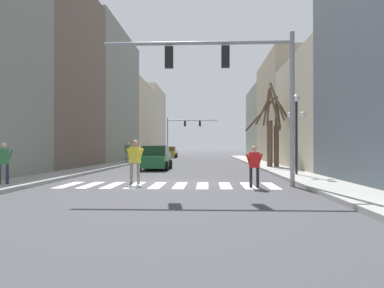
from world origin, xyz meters
name	(u,v)px	position (x,y,z in m)	size (l,w,h in m)	color
ground_plane	(171,183)	(0.00, 0.00, 0.00)	(240.00, 240.00, 0.00)	#424247
sidewalk_left	(29,181)	(-6.11, 0.00, 0.07)	(2.01, 90.00, 0.15)	#9E9E99
sidewalk_right	(318,182)	(6.11, 0.00, 0.07)	(2.01, 90.00, 0.15)	#9E9E99
building_row_left	(107,108)	(-10.12, 27.13, 6.10)	(6.00, 66.27, 13.63)	gray
building_row_right	(309,108)	(10.12, 16.29, 4.86)	(6.00, 45.69, 11.38)	#515B66
crosswalk_stripes	(169,185)	(0.00, -0.80, 0.00)	(8.55, 2.60, 0.01)	white
traffic_signal_near	(235,73)	(2.62, -0.98, 4.43)	(7.51, 0.28, 6.04)	gray
traffic_signal_far	(183,128)	(-2.48, 43.06, 4.54)	(7.96, 0.28, 6.17)	gray
street_lamp_right_corner	(296,118)	(6.05, 3.47, 3.02)	(0.95, 0.36, 4.05)	black
car_driving_away_lane	(159,154)	(-3.89, 25.86, 0.79)	(2.19, 4.84, 1.69)	gray
car_parked_left_far	(156,159)	(-1.99, 9.49, 0.75)	(1.97, 4.16, 1.60)	#236B38
car_parked_right_far	(170,153)	(-3.95, 37.41, 0.75)	(2.06, 4.24, 1.61)	#A38423
pedestrian_on_right_sidewalk	(3,159)	(-6.03, -2.13, 1.07)	(0.64, 0.35, 1.56)	#282D47
pedestrian_near_right_corner	(254,163)	(3.32, -1.42, 0.93)	(0.68, 0.28, 1.58)	black
pedestrian_crossing_street	(135,158)	(-1.48, -0.21, 1.08)	(0.78, 0.34, 1.83)	#7A705B
pedestrian_waiting_at_curb	(128,151)	(-5.56, 17.32, 1.22)	(0.78, 0.31, 1.81)	#7A705B
street_tree_left_near	(270,127)	(5.97, 11.11, 2.95)	(1.71, 4.86, 5.99)	brown
street_tree_left_far	(276,131)	(6.40, 11.07, 2.67)	(3.58, 3.12, 5.05)	brown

